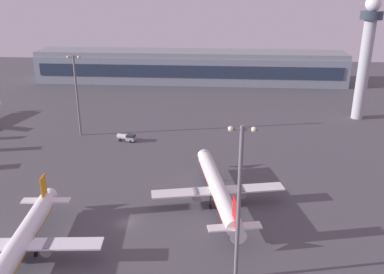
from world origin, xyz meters
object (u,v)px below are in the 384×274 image
(control_tower, at_px, (366,51))
(apron_light_east, at_px, (239,198))
(fuel_truck, at_px, (127,137))
(airplane_mid_apron, at_px, (19,245))
(airplane_near_gate, at_px, (218,189))
(apron_light_west, at_px, (77,91))

(control_tower, distance_m, apron_light_east, 110.58)
(fuel_truck, bearing_deg, apron_light_east, 41.72)
(airplane_mid_apron, distance_m, airplane_near_gate, 44.73)
(control_tower, relative_size, airplane_mid_apron, 1.14)
(apron_light_west, bearing_deg, apron_light_east, -53.53)
(apron_light_east, bearing_deg, control_tower, 63.19)
(fuel_truck, relative_size, apron_light_west, 0.24)
(fuel_truck, bearing_deg, airplane_near_gate, 52.06)
(airplane_mid_apron, distance_m, apron_light_east, 42.50)
(fuel_truck, bearing_deg, apron_light_west, -90.37)
(airplane_mid_apron, xyz_separation_m, apron_light_west, (-11.80, 69.61, 11.87))
(control_tower, xyz_separation_m, apron_light_west, (-102.07, -27.45, -10.43))
(apron_light_west, bearing_deg, airplane_near_gate, -42.30)
(airplane_mid_apron, xyz_separation_m, apron_light_east, (40.58, -1.25, 12.57))
(fuel_truck, height_order, apron_light_east, apron_light_east)
(control_tower, height_order, airplane_mid_apron, control_tower)
(fuel_truck, distance_m, apron_light_west, 23.06)
(control_tower, bearing_deg, airplane_mid_apron, -132.92)
(apron_light_east, bearing_deg, airplane_mid_apron, 178.23)
(airplane_near_gate, bearing_deg, airplane_mid_apron, -157.89)
(airplane_mid_apron, bearing_deg, apron_light_west, -85.87)
(airplane_mid_apron, relative_size, airplane_near_gate, 0.99)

